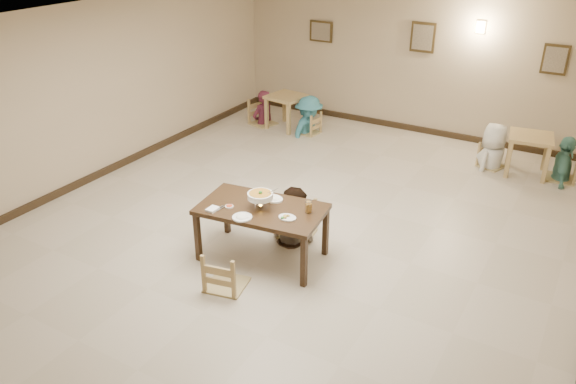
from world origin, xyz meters
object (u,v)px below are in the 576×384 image
Objects in this scene: bg_chair_rr at (566,153)px; bg_diner_d at (570,137)px; bg_chair_rl at (494,145)px; chair_near at (225,252)px; bg_diner_a at (262,90)px; drink_glass at (309,207)px; bg_table_right at (530,143)px; main_diner at (293,188)px; main_table at (262,213)px; bg_chair_lr at (309,113)px; bg_diner_c at (498,124)px; curry_warmer at (260,196)px; bg_diner_b at (309,96)px; chair_far at (297,205)px; bg_table_left at (287,102)px; bg_chair_ll at (263,101)px.

bg_chair_rr is 0.63× the size of bg_diner_d.
bg_chair_rr is (1.19, 0.06, 0.07)m from bg_chair_rl.
bg_diner_a is at bearing -73.69° from chair_near.
drink_glass is at bearing -177.89° from bg_chair_rl.
bg_diner_d is at bearing 6.43° from bg_table_right.
chair_near is at bearing 102.78° from main_diner.
drink_glass reaches higher than main_table.
bg_chair_rr is at bearing 6.43° from bg_table_right.
bg_diner_a is at bearing -33.67° from main_diner.
bg_chair_lr is 1.01× the size of bg_chair_rl.
bg_diner_c reaches higher than chair_near.
main_table is 0.66m from main_diner.
curry_warmer is at bearing -37.22° from bg_chair_rr.
bg_diner_c reaches higher than bg_diner_d.
curry_warmer is 0.37× the size of bg_chair_rr.
main_table is at bearing -104.30° from chair_near.
bg_chair_lr is at bearing 118.31° from drink_glass.
bg_chair_lr is 4.99m from bg_diner_d.
main_diner is at bearing -121.48° from bg_table_right.
drink_glass is 4.98m from bg_diner_b.
chair_far is at bearing 81.35° from curry_warmer.
bg_chair_rr is at bearing 60.43° from drink_glass.
curry_warmer is (0.03, 0.77, 0.44)m from chair_near.
main_table is 0.26m from curry_warmer.
bg_table_right is at bearing 1.21° from bg_table_left.
chair_far is 0.91m from curry_warmer.
drink_glass is 4.97m from bg_table_right.
chair_near is 1.48m from main_diner.
chair_near is 1.17× the size of bg_chair_rl.
bg_chair_rr is at bearing 1.77° from bg_table_left.
chair_near is 1.22m from drink_glass.
chair_near is 5.90m from bg_diner_c.
chair_far is 0.61× the size of main_diner.
bg_diner_b reaches higher than curry_warmer.
chair_near is 6.46m from bg_chair_rr.
curry_warmer is 0.24× the size of bg_diner_a.
bg_table_left is (-2.34, 4.64, -0.35)m from curry_warmer.
bg_chair_ll reaches higher than bg_chair_rr.
main_table is 1.10× the size of bg_diner_d.
drink_glass is 0.11× the size of bg_diner_a.
bg_table_left is (-2.34, 4.62, -0.09)m from main_table.
bg_chair_rr is at bearing -73.20° from bg_chair_ll.
bg_diner_b is (-2.36, 4.38, -0.04)m from drink_glass.
bg_diner_d is at bearing 45.64° from chair_far.
curry_warmer is 5.17m from bg_diner_c.
bg_chair_rl is 0.54× the size of bg_diner_b.
bg_diner_c is (4.36, 0.11, 0.24)m from bg_table_left.
main_diner reaches higher than bg_table_right.
bg_diner_a is at bearing 14.64° from bg_chair_ll.
bg_chair_rl is (2.02, 4.73, -0.25)m from main_table.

